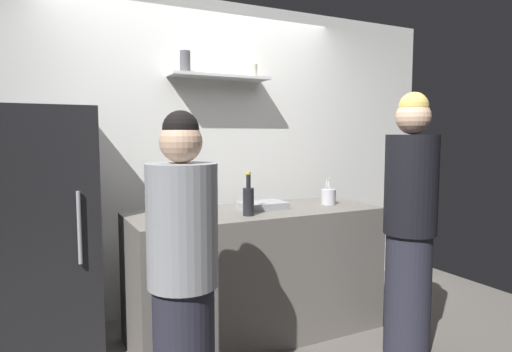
# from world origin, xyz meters

# --- Properties ---
(back_wall_assembly) EXTENTS (4.80, 0.32, 2.60)m
(back_wall_assembly) POSITION_xyz_m (0.00, 1.25, 1.30)
(back_wall_assembly) COLOR white
(back_wall_assembly) RESTS_ON ground
(refrigerator) EXTENTS (0.59, 0.69, 1.65)m
(refrigerator) POSITION_xyz_m (-1.21, 0.85, 0.83)
(refrigerator) COLOR black
(refrigerator) RESTS_ON ground
(counter) EXTENTS (1.83, 0.71, 0.93)m
(counter) POSITION_xyz_m (0.16, 0.49, 0.46)
(counter) COLOR #66605B
(counter) RESTS_ON ground
(baking_pan) EXTENTS (0.34, 0.24, 0.05)m
(baking_pan) POSITION_xyz_m (0.23, 0.53, 0.95)
(baking_pan) COLOR gray
(baking_pan) RESTS_ON counter
(utensil_holder) EXTENTS (0.12, 0.12, 0.21)m
(utensil_holder) POSITION_xyz_m (0.79, 0.48, 0.99)
(utensil_holder) COLOR #B2B2B7
(utensil_holder) RESTS_ON counter
(wine_bottle_dark_glass) EXTENTS (0.08, 0.08, 0.30)m
(wine_bottle_dark_glass) POSITION_xyz_m (0.01, 0.32, 1.03)
(wine_bottle_dark_glass) COLOR black
(wine_bottle_dark_glass) RESTS_ON counter
(wine_bottle_amber_glass) EXTENTS (0.07, 0.07, 0.31)m
(wine_bottle_amber_glass) POSITION_xyz_m (-0.52, 0.38, 1.04)
(wine_bottle_amber_glass) COLOR #472814
(wine_bottle_amber_glass) RESTS_ON counter
(water_bottle_plastic) EXTENTS (0.08, 0.08, 0.25)m
(water_bottle_plastic) POSITION_xyz_m (-0.41, 0.79, 1.04)
(water_bottle_plastic) COLOR silver
(water_bottle_plastic) RESTS_ON counter
(person_blonde) EXTENTS (0.34, 0.34, 1.75)m
(person_blonde) POSITION_xyz_m (0.92, -0.25, 0.87)
(person_blonde) COLOR #262633
(person_blonde) RESTS_ON ground
(person_grey_hoodie) EXTENTS (0.34, 0.34, 1.59)m
(person_grey_hoodie) POSITION_xyz_m (-0.66, -0.34, 0.78)
(person_grey_hoodie) COLOR #262633
(person_grey_hoodie) RESTS_ON ground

